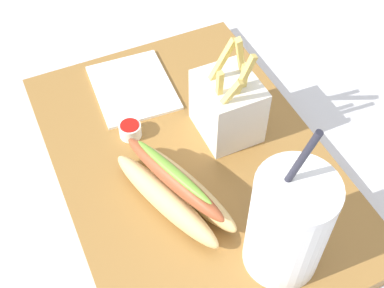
{
  "coord_description": "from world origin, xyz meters",
  "views": [
    {
      "loc": [
        -0.37,
        0.17,
        0.55
      ],
      "look_at": [
        0.0,
        0.0,
        0.05
      ],
      "focal_mm": 47.57,
      "sensor_mm": 36.0,
      "label": 1
    }
  ],
  "objects_px": {
    "hot_dog_1": "(174,189)",
    "ketchup_cup_1": "(130,130)",
    "soda_cup": "(288,225)",
    "fries_basket": "(228,106)",
    "napkin_stack": "(133,87)"
  },
  "relations": [
    {
      "from": "soda_cup",
      "to": "ketchup_cup_1",
      "type": "xyz_separation_m",
      "value": [
        0.24,
        0.09,
        -0.06
      ]
    },
    {
      "from": "soda_cup",
      "to": "napkin_stack",
      "type": "bearing_deg",
      "value": 9.77
    },
    {
      "from": "hot_dog_1",
      "to": "napkin_stack",
      "type": "height_order",
      "value": "hot_dog_1"
    },
    {
      "from": "hot_dog_1",
      "to": "ketchup_cup_1",
      "type": "relative_size",
      "value": 6.16
    },
    {
      "from": "napkin_stack",
      "to": "soda_cup",
      "type": "bearing_deg",
      "value": -170.23
    },
    {
      "from": "hot_dog_1",
      "to": "soda_cup",
      "type": "bearing_deg",
      "value": -146.41
    },
    {
      "from": "soda_cup",
      "to": "fries_basket",
      "type": "height_order",
      "value": "soda_cup"
    },
    {
      "from": "fries_basket",
      "to": "napkin_stack",
      "type": "distance_m",
      "value": 0.16
    },
    {
      "from": "ketchup_cup_1",
      "to": "napkin_stack",
      "type": "relative_size",
      "value": 0.23
    },
    {
      "from": "soda_cup",
      "to": "fries_basket",
      "type": "bearing_deg",
      "value": -9.45
    },
    {
      "from": "hot_dog_1",
      "to": "ketchup_cup_1",
      "type": "height_order",
      "value": "hot_dog_1"
    },
    {
      "from": "hot_dog_1",
      "to": "ketchup_cup_1",
      "type": "xyz_separation_m",
      "value": [
        0.12,
        0.01,
        -0.01
      ]
    },
    {
      "from": "fries_basket",
      "to": "napkin_stack",
      "type": "bearing_deg",
      "value": 34.79
    },
    {
      "from": "ketchup_cup_1",
      "to": "napkin_stack",
      "type": "distance_m",
      "value": 0.09
    },
    {
      "from": "soda_cup",
      "to": "ketchup_cup_1",
      "type": "height_order",
      "value": "soda_cup"
    }
  ]
}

